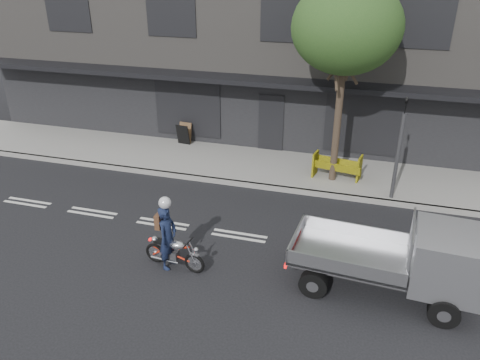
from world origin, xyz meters
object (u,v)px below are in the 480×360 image
(rider, at_px, (168,238))
(construction_barrier, at_px, (336,168))
(street_tree, at_px, (347,28))
(sandwich_board, at_px, (183,135))
(flatbed_ute, at_px, (429,260))
(traffic_light_pole, at_px, (398,155))
(motorcycle, at_px, (174,252))

(rider, xyz_separation_m, construction_barrier, (3.67, 5.98, -0.25))
(rider, bearing_deg, street_tree, -23.09)
(rider, distance_m, sandwich_board, 8.15)
(flatbed_ute, bearing_deg, traffic_light_pole, 102.13)
(sandwich_board, bearing_deg, traffic_light_pole, -10.39)
(traffic_light_pole, relative_size, rider, 2.02)
(motorcycle, bearing_deg, construction_barrier, 66.77)
(street_tree, height_order, traffic_light_pole, street_tree)
(traffic_light_pole, xyz_separation_m, sandwich_board, (-8.29, 2.45, -1.07))
(street_tree, relative_size, sandwich_board, 7.88)
(sandwich_board, bearing_deg, rider, -64.25)
(motorcycle, bearing_deg, rider, -172.77)
(street_tree, height_order, sandwich_board, street_tree)
(traffic_light_pole, bearing_deg, motorcycle, -135.99)
(street_tree, height_order, flatbed_ute, street_tree)
(street_tree, xyz_separation_m, rider, (-3.55, -6.07, -4.41))
(construction_barrier, bearing_deg, motorcycle, -120.48)
(street_tree, distance_m, motorcycle, 8.46)
(street_tree, bearing_deg, rider, -120.34)
(rider, distance_m, construction_barrier, 7.02)
(rider, distance_m, flatbed_ute, 6.24)
(motorcycle, distance_m, construction_barrier, 6.94)
(traffic_light_pole, xyz_separation_m, flatbed_ute, (0.67, -4.78, -0.53))
(street_tree, distance_m, traffic_light_pole, 4.23)
(traffic_light_pole, height_order, sandwich_board, traffic_light_pole)
(motorcycle, height_order, construction_barrier, construction_barrier)
(traffic_light_pole, xyz_separation_m, rider, (-5.55, -5.22, -0.78))
(motorcycle, relative_size, rider, 0.99)
(flatbed_ute, bearing_deg, street_tree, 119.53)
(flatbed_ute, bearing_deg, motorcycle, -171.72)
(traffic_light_pole, xyz_separation_m, motorcycle, (-5.40, -5.22, -1.20))
(flatbed_ute, bearing_deg, construction_barrier, 118.86)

